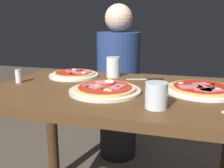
# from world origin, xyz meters

# --- Properties ---
(dining_table) EXTENTS (1.18, 0.70, 0.76)m
(dining_table) POSITION_xyz_m (0.00, 0.00, 0.63)
(dining_table) COLOR brown
(dining_table) RESTS_ON ground
(pizza_foreground) EXTENTS (0.31, 0.31, 0.05)m
(pizza_foreground) POSITION_xyz_m (-0.06, -0.06, 0.77)
(pizza_foreground) COLOR silver
(pizza_foreground) RESTS_ON dining_table
(pizza_across_left) EXTENTS (0.27, 0.27, 0.03)m
(pizza_across_left) POSITION_xyz_m (-0.32, 0.20, 0.77)
(pizza_across_left) COLOR white
(pizza_across_left) RESTS_ON dining_table
(pizza_across_right) EXTENTS (0.32, 0.32, 0.03)m
(pizza_across_right) POSITION_xyz_m (0.35, 0.06, 0.77)
(pizza_across_right) COLOR white
(pizza_across_right) RESTS_ON dining_table
(water_glass_near) EXTENTS (0.08, 0.08, 0.09)m
(water_glass_near) POSITION_xyz_m (0.18, -0.21, 0.80)
(water_glass_near) COLOR silver
(water_glass_near) RESTS_ON dining_table
(water_glass_far) EXTENTS (0.07, 0.07, 0.11)m
(water_glass_far) POSITION_xyz_m (-0.10, 0.24, 0.81)
(water_glass_far) COLOR silver
(water_glass_far) RESTS_ON dining_table
(knife) EXTENTS (0.19, 0.07, 0.01)m
(knife) POSITION_xyz_m (0.09, 0.22, 0.76)
(knife) COLOR silver
(knife) RESTS_ON dining_table
(salt_shaker) EXTENTS (0.03, 0.03, 0.07)m
(salt_shaker) POSITION_xyz_m (-0.52, -0.02, 0.79)
(salt_shaker) COLOR white
(salt_shaker) RESTS_ON dining_table
(diner_person) EXTENTS (0.32, 0.32, 1.18)m
(diner_person) POSITION_xyz_m (-0.20, 0.75, 0.56)
(diner_person) COLOR black
(diner_person) RESTS_ON ground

